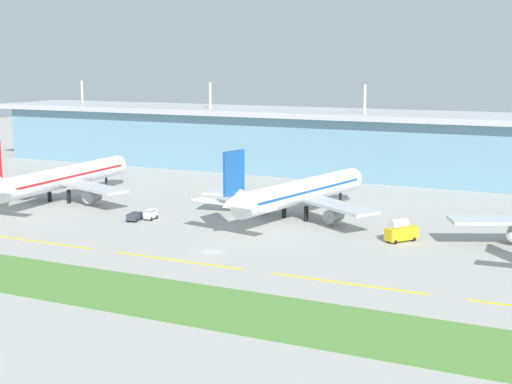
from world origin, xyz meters
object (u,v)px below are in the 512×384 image
at_px(fuel_truck, 401,231).
at_px(pushback_tug, 134,216).
at_px(baggage_cart, 151,214).
at_px(airliner_middle, 299,192).
at_px(airliner_near, 62,178).

bearing_deg(fuel_truck, pushback_tug, -173.38).
bearing_deg(baggage_cart, airliner_middle, 27.43).
bearing_deg(airliner_middle, airliner_near, -173.83).
xyz_separation_m(baggage_cart, fuel_truck, (59.53, 4.38, 1.00)).
relative_size(fuel_truck, pushback_tug, 1.54).
bearing_deg(fuel_truck, airliner_near, 177.06).
relative_size(airliner_middle, baggage_cart, 15.83).
bearing_deg(airliner_middle, pushback_tug, -150.73).
bearing_deg(fuel_truck, baggage_cart, -175.79).
distance_m(baggage_cart, pushback_tug, 3.97).
distance_m(airliner_near, pushback_tug, 34.42).
height_order(airliner_near, baggage_cart, airliner_near).
height_order(airliner_near, airliner_middle, same).
bearing_deg(airliner_near, airliner_middle, 6.17).
distance_m(airliner_near, baggage_cart, 36.13).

